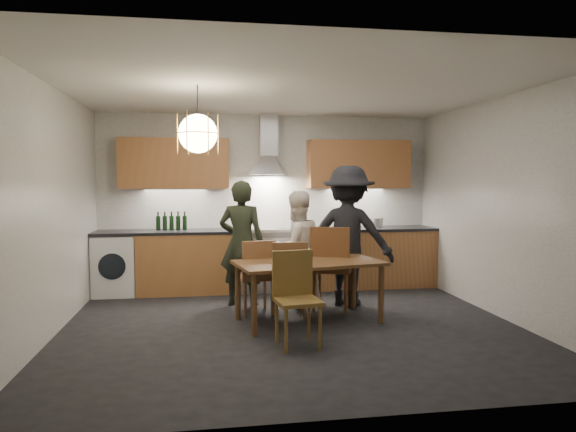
{
  "coord_description": "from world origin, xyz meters",
  "views": [
    {
      "loc": [
        -0.91,
        -5.52,
        1.62
      ],
      "look_at": [
        0.02,
        0.4,
        1.2
      ],
      "focal_mm": 32.0,
      "sensor_mm": 36.0,
      "label": 1
    }
  ],
  "objects": [
    {
      "name": "wine_bottles",
      "position": [
        -1.43,
        2.01,
        1.03
      ],
      "size": [
        0.44,
        0.06,
        0.26
      ],
      "color": "black",
      "rests_on": "counter_run"
    },
    {
      "name": "mixing_bowl",
      "position": [
        1.18,
        1.89,
        0.94
      ],
      "size": [
        0.39,
        0.39,
        0.08
      ],
      "primitive_type": "imported",
      "rotation": [
        0.0,
        0.0,
        -0.28
      ],
      "color": "#B5B5B9",
      "rests_on": "counter_run"
    },
    {
      "name": "person_mid",
      "position": [
        0.21,
        0.9,
        0.74
      ],
      "size": [
        0.87,
        0.77,
        1.48
      ],
      "primitive_type": "imported",
      "rotation": [
        0.0,
        0.0,
        3.48
      ],
      "color": "white",
      "rests_on": "ground"
    },
    {
      "name": "person_right",
      "position": [
        0.89,
        0.87,
        0.9
      ],
      "size": [
        1.34,
        1.1,
        1.8
      ],
      "primitive_type": "imported",
      "rotation": [
        0.0,
        0.0,
        2.71
      ],
      "color": "black",
      "rests_on": "ground"
    },
    {
      "name": "chair_back_mid",
      "position": [
        0.04,
        0.37,
        0.52
      ],
      "size": [
        0.44,
        0.44,
        0.91
      ],
      "rotation": [
        0.0,
        0.0,
        3.05
      ],
      "color": "brown",
      "rests_on": "ground"
    },
    {
      "name": "counter_run",
      "position": [
        0.02,
        1.95,
        0.45
      ],
      "size": [
        5.0,
        0.62,
        0.9
      ],
      "color": "#C0814A",
      "rests_on": "ground"
    },
    {
      "name": "chair_front",
      "position": [
        -0.06,
        -0.61,
        0.53
      ],
      "size": [
        0.47,
        0.47,
        0.92
      ],
      "rotation": [
        0.0,
        0.0,
        0.13
      ],
      "color": "brown",
      "rests_on": "ground"
    },
    {
      "name": "pendant_lamp",
      "position": [
        -1.0,
        -0.1,
        2.1
      ],
      "size": [
        0.43,
        0.43,
        0.7
      ],
      "color": "black",
      "rests_on": "ground"
    },
    {
      "name": "room_shell",
      "position": [
        0.0,
        0.0,
        1.71
      ],
      "size": [
        5.02,
        4.52,
        2.61
      ],
      "color": "white",
      "rests_on": "ground"
    },
    {
      "name": "chair_back_right",
      "position": [
        0.59,
        0.57,
        0.6
      ],
      "size": [
        0.62,
        0.62,
        1.06
      ],
      "rotation": [
        0.0,
        0.0,
        2.75
      ],
      "color": "brown",
      "rests_on": "ground"
    },
    {
      "name": "range_stove",
      "position": [
        0.0,
        1.94,
        0.44
      ],
      "size": [
        0.9,
        0.6,
        0.92
      ],
      "color": "silver",
      "rests_on": "ground"
    },
    {
      "name": "stock_pot",
      "position": [
        1.65,
        2.0,
        0.97
      ],
      "size": [
        0.24,
        0.24,
        0.13
      ],
      "primitive_type": "cylinder",
      "rotation": [
        0.0,
        0.0,
        0.36
      ],
      "color": "#B0B0B4",
      "rests_on": "counter_run"
    },
    {
      "name": "person_left",
      "position": [
        -0.48,
        1.05,
        0.81
      ],
      "size": [
        0.68,
        0.54,
        1.62
      ],
      "primitive_type": "imported",
      "rotation": [
        0.0,
        0.0,
        2.85
      ],
      "color": "black",
      "rests_on": "ground"
    },
    {
      "name": "chair_back_left",
      "position": [
        -0.33,
        0.56,
        0.52
      ],
      "size": [
        0.47,
        0.47,
        0.91
      ],
      "rotation": [
        0.0,
        0.0,
        3.3
      ],
      "color": "brown",
      "rests_on": "ground"
    },
    {
      "name": "ground",
      "position": [
        0.0,
        0.0,
        0.0
      ],
      "size": [
        5.0,
        5.0,
        0.0
      ],
      "primitive_type": "plane",
      "color": "black",
      "rests_on": "ground"
    },
    {
      "name": "wall_fixtures",
      "position": [
        0.0,
        2.07,
        1.87
      ],
      "size": [
        4.3,
        0.54,
        1.1
      ],
      "color": "#BF7D49",
      "rests_on": "ground"
    },
    {
      "name": "dining_table",
      "position": [
        0.23,
        0.17,
        0.61
      ],
      "size": [
        1.77,
        1.13,
        0.69
      ],
      "rotation": [
        0.0,
        0.0,
        0.2
      ],
      "color": "brown",
      "rests_on": "ground"
    }
  ]
}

